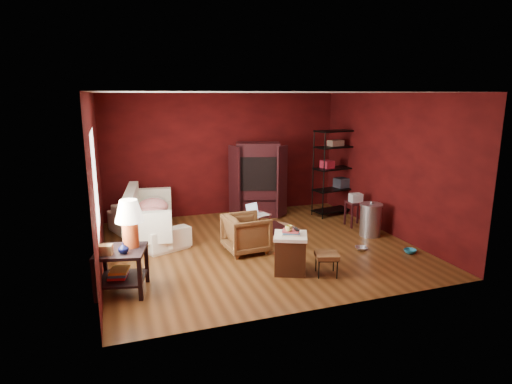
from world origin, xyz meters
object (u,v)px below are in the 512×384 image
at_px(hamper, 290,253).
at_px(side_table, 125,237).
at_px(sofa, 147,219).
at_px(tv_armoire, 258,178).
at_px(armchair, 246,232).
at_px(wire_shelving, 335,169).
at_px(laptop_desk, 256,217).

bearing_deg(hamper, side_table, 175.99).
bearing_deg(sofa, tv_armoire, -92.83).
relative_size(sofa, armchair, 2.75).
xyz_separation_m(armchair, tv_armoire, (0.97, 2.16, 0.51)).
bearing_deg(sofa, side_table, 147.62).
height_order(sofa, tv_armoire, tv_armoire).
distance_m(armchair, tv_armoire, 2.42).
xyz_separation_m(armchair, side_table, (-2.09, -0.92, 0.42)).
bearing_deg(hamper, wire_shelving, 50.20).
bearing_deg(armchair, hamper, -165.25).
relative_size(sofa, hamper, 2.86).
distance_m(armchair, laptop_desk, 0.86).
relative_size(laptop_desk, tv_armoire, 0.38).
bearing_deg(tv_armoire, sofa, -144.60).
bearing_deg(sofa, hamper, -161.03).
xyz_separation_m(tv_armoire, wire_shelving, (1.72, -0.48, 0.20)).
bearing_deg(laptop_desk, tv_armoire, 47.24).
xyz_separation_m(side_table, hamper, (2.47, -0.17, -0.47)).
xyz_separation_m(laptop_desk, wire_shelving, (2.26, 0.94, 0.68)).
bearing_deg(hamper, sofa, 129.71).
height_order(sofa, wire_shelving, wire_shelving).
height_order(laptop_desk, tv_armoire, tv_armoire).
relative_size(hamper, wire_shelving, 0.36).
distance_m(laptop_desk, tv_armoire, 1.59).
bearing_deg(tv_armoire, hamper, -82.78).
xyz_separation_m(hamper, wire_shelving, (2.31, 2.77, 0.76)).
relative_size(hamper, laptop_desk, 1.10).
bearing_deg(side_table, wire_shelving, 28.54).
distance_m(sofa, tv_armoire, 2.77).
height_order(side_table, wire_shelving, wire_shelving).
relative_size(sofa, laptop_desk, 3.14).
bearing_deg(tv_armoire, armchair, -96.71).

